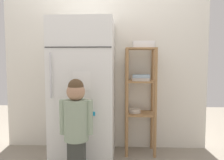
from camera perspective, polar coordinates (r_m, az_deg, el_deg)
name	(u,v)px	position (r m, az deg, el deg)	size (l,w,h in m)	color
ground_plane	(103,158)	(2.76, -2.32, -18.99)	(6.00, 6.00, 0.00)	gray
kitchen_wall_back	(105,67)	(2.90, -1.74, 3.15)	(2.56, 0.03, 2.06)	silver
refrigerator	(84,90)	(2.60, -7.00, -2.62)	(0.67, 0.69, 1.56)	white
child_standing	(76,120)	(2.13, -8.95, -9.83)	(0.31, 0.23, 0.95)	#3C3F3A
pantry_shelf_unit	(140,91)	(2.74, 7.04, -2.78)	(0.36, 0.31, 1.27)	#9E7247
fruit_bin	(144,45)	(2.74, 8.02, 8.63)	(0.26, 0.17, 0.08)	white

